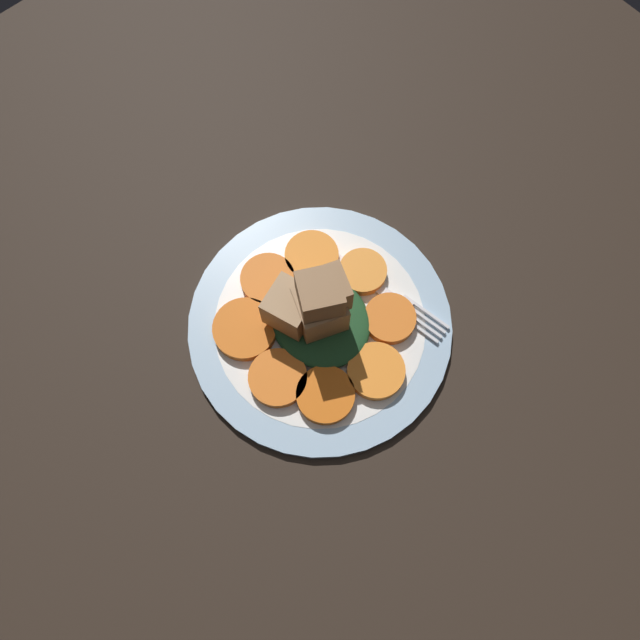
# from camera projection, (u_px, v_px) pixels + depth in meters

# --- Properties ---
(table_slab) EXTENTS (1.20, 1.20, 0.02)m
(table_slab) POSITION_uv_depth(u_px,v_px,m) (320.00, 330.00, 0.68)
(table_slab) COLOR black
(table_slab) RESTS_ON ground
(plate) EXTENTS (0.28, 0.28, 0.01)m
(plate) POSITION_uv_depth(u_px,v_px,m) (320.00, 325.00, 0.66)
(plate) COLOR #99B7D1
(plate) RESTS_ON table_slab
(carrot_slice_0) EXTENTS (0.06, 0.06, 0.01)m
(carrot_slice_0) POSITION_uv_depth(u_px,v_px,m) (376.00, 371.00, 0.63)
(carrot_slice_0) COLOR orange
(carrot_slice_0) RESTS_ON plate
(carrot_slice_1) EXTENTS (0.05, 0.05, 0.01)m
(carrot_slice_1) POSITION_uv_depth(u_px,v_px,m) (390.00, 319.00, 0.65)
(carrot_slice_1) COLOR orange
(carrot_slice_1) RESTS_ON plate
(carrot_slice_2) EXTENTS (0.05, 0.05, 0.01)m
(carrot_slice_2) POSITION_uv_depth(u_px,v_px,m) (363.00, 272.00, 0.67)
(carrot_slice_2) COLOR orange
(carrot_slice_2) RESTS_ON plate
(carrot_slice_3) EXTENTS (0.06, 0.06, 0.01)m
(carrot_slice_3) POSITION_uv_depth(u_px,v_px,m) (312.00, 257.00, 0.68)
(carrot_slice_3) COLOR orange
(carrot_slice_3) RESTS_ON plate
(carrot_slice_4) EXTENTS (0.06, 0.06, 0.01)m
(carrot_slice_4) POSITION_uv_depth(u_px,v_px,m) (268.00, 280.00, 0.67)
(carrot_slice_4) COLOR orange
(carrot_slice_4) RESTS_ON plate
(carrot_slice_5) EXTENTS (0.07, 0.07, 0.01)m
(carrot_slice_5) POSITION_uv_depth(u_px,v_px,m) (245.00, 329.00, 0.65)
(carrot_slice_5) COLOR orange
(carrot_slice_5) RESTS_ON plate
(carrot_slice_6) EXTENTS (0.06, 0.06, 0.01)m
(carrot_slice_6) POSITION_uv_depth(u_px,v_px,m) (278.00, 378.00, 0.63)
(carrot_slice_6) COLOR orange
(carrot_slice_6) RESTS_ON plate
(carrot_slice_7) EXTENTS (0.06, 0.06, 0.01)m
(carrot_slice_7) POSITION_uv_depth(u_px,v_px,m) (325.00, 395.00, 0.63)
(carrot_slice_7) COLOR #D45E12
(carrot_slice_7) RESTS_ON plate
(center_pile) EXTENTS (0.11, 0.10, 0.10)m
(center_pile) POSITION_uv_depth(u_px,v_px,m) (316.00, 310.00, 0.62)
(center_pile) COLOR #1E4723
(center_pile) RESTS_ON plate
(fork) EXTENTS (0.17, 0.05, 0.00)m
(fork) POSITION_uv_depth(u_px,v_px,m) (381.00, 290.00, 0.67)
(fork) COLOR silver
(fork) RESTS_ON plate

